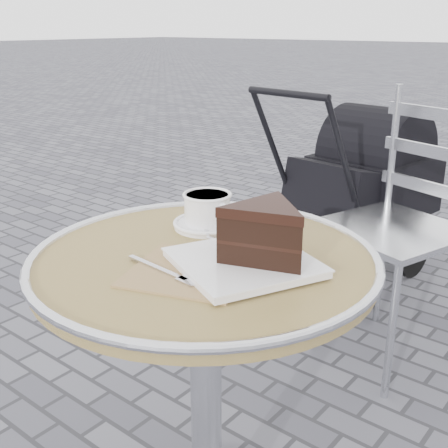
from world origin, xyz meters
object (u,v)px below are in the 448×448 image
Objects in this scene: cappuccino_set at (208,212)px; baby_stroller at (360,194)px; cake_plate_set at (258,240)px; bistro_chair at (415,197)px; cafe_table at (205,326)px.

baby_stroller reaches higher than cappuccino_set.
bistro_chair is at bearing 119.41° from cake_plate_set.
baby_stroller is (-0.52, 1.55, -0.37)m from cake_plate_set.
baby_stroller reaches higher than cake_plate_set.
cafe_table is at bearing -74.45° from bistro_chair.
cafe_table is 1.62m from baby_stroller.
baby_stroller is (-0.39, 1.57, -0.14)m from cafe_table.
baby_stroller is at bearing 113.14° from cappuccino_set.
cafe_table is at bearing -40.19° from cappuccino_set.
cappuccino_set is 0.17× the size of bistro_chair.
cappuccino_set is 0.99m from bistro_chair.
bistro_chair is (0.03, 1.10, 0.04)m from cafe_table.
cappuccino_set reaches higher than cafe_table.
cafe_table is 0.76× the size of bistro_chair.
bistro_chair is (0.14, 0.96, -0.17)m from cappuccino_set.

